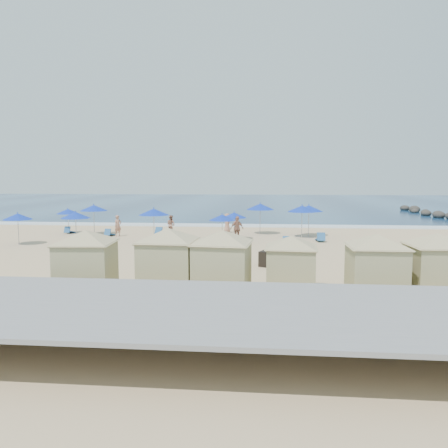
% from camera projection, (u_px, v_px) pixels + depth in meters
% --- Properties ---
extents(ground, '(160.00, 160.00, 0.00)m').
position_uv_depth(ground, '(202.00, 253.00, 27.02)').
color(ground, '#D4B386').
rests_on(ground, ground).
extents(ocean, '(160.00, 80.00, 0.06)m').
position_uv_depth(ocean, '(244.00, 203.00, 81.47)').
color(ocean, navy).
rests_on(ocean, ground).
extents(surf_line, '(160.00, 2.50, 0.08)m').
position_uv_depth(surf_line, '(225.00, 225.00, 42.36)').
color(surf_line, white).
rests_on(surf_line, ground).
extents(seawall, '(160.00, 6.10, 1.22)m').
position_uv_depth(seawall, '(140.00, 306.00, 13.59)').
color(seawall, gray).
rests_on(seawall, ground).
extents(rock_jetty, '(2.56, 26.66, 0.96)m').
position_uv_depth(rock_jetty, '(443.00, 216.00, 49.40)').
color(rock_jetty, '#292522').
rests_on(rock_jetty, ground).
extents(trash_bin, '(1.05, 1.05, 0.80)m').
position_uv_depth(trash_bin, '(268.00, 259.00, 22.83)').
color(trash_bin, black).
rests_on(trash_bin, ground).
extents(cabana_0, '(4.48, 4.48, 2.82)m').
position_uv_depth(cabana_0, '(86.00, 254.00, 17.33)').
color(cabana_0, tan).
rests_on(cabana_0, ground).
extents(cabana_1, '(4.60, 4.60, 2.89)m').
position_uv_depth(cabana_1, '(168.00, 252.00, 17.54)').
color(cabana_1, tan).
rests_on(cabana_1, ground).
extents(cabana_2, '(4.52, 4.52, 2.85)m').
position_uv_depth(cabana_2, '(222.00, 254.00, 17.15)').
color(cabana_2, tan).
rests_on(cabana_2, ground).
extents(cabana_3, '(4.07, 4.07, 2.56)m').
position_uv_depth(cabana_3, '(291.00, 257.00, 17.39)').
color(cabana_3, tan).
rests_on(cabana_3, ground).
extents(cabana_4, '(4.39, 4.39, 2.76)m').
position_uv_depth(cabana_4, '(376.00, 258.00, 16.63)').
color(cabana_4, tan).
rests_on(cabana_4, ground).
extents(cabana_5, '(4.40, 4.40, 2.76)m').
position_uv_depth(cabana_5, '(437.00, 257.00, 16.81)').
color(cabana_5, tan).
rests_on(cabana_5, ground).
extents(umbrella_0, '(2.22, 2.22, 2.53)m').
position_uv_depth(umbrella_0, '(94.00, 208.00, 35.58)').
color(umbrella_0, '#A5A8AD').
rests_on(umbrella_0, ground).
extents(umbrella_1, '(1.99, 1.99, 2.27)m').
position_uv_depth(umbrella_1, '(18.00, 217.00, 30.13)').
color(umbrella_1, '#A5A8AD').
rests_on(umbrella_1, ground).
extents(umbrella_2, '(1.88, 1.88, 2.14)m').
position_uv_depth(umbrella_2, '(68.00, 211.00, 36.28)').
color(umbrella_2, '#A5A8AD').
rests_on(umbrella_2, ground).
extents(umbrella_3, '(2.06, 2.06, 2.34)m').
position_uv_depth(umbrella_3, '(76.00, 215.00, 30.54)').
color(umbrella_3, '#A5A8AD').
rests_on(umbrella_3, ground).
extents(umbrella_4, '(2.21, 2.21, 2.52)m').
position_uv_depth(umbrella_4, '(154.00, 212.00, 31.51)').
color(umbrella_4, '#A5A8AD').
rests_on(umbrella_4, ground).
extents(umbrella_5, '(1.90, 1.90, 2.16)m').
position_uv_depth(umbrella_5, '(222.00, 217.00, 30.41)').
color(umbrella_5, '#A5A8AD').
rests_on(umbrella_5, ground).
extents(umbrella_6, '(2.31, 2.31, 2.63)m').
position_uv_depth(umbrella_6, '(260.00, 207.00, 35.80)').
color(umbrella_6, '#A5A8AD').
rests_on(umbrella_6, ground).
extents(umbrella_7, '(1.86, 1.86, 2.12)m').
position_uv_depth(umbrella_7, '(234.00, 215.00, 32.74)').
color(umbrella_7, '#A5A8AD').
rests_on(umbrella_7, ground).
extents(umbrella_8, '(2.28, 2.28, 2.60)m').
position_uv_depth(umbrella_8, '(302.00, 209.00, 33.71)').
color(umbrella_8, '#A5A8AD').
rests_on(umbrella_8, ground).
extents(umbrella_9, '(2.25, 2.25, 2.57)m').
position_uv_depth(umbrella_9, '(309.00, 208.00, 34.51)').
color(umbrella_9, '#A5A8AD').
rests_on(umbrella_9, ground).
extents(beach_chair_0, '(0.55, 1.15, 0.62)m').
position_uv_depth(beach_chair_0, '(69.00, 231.00, 36.49)').
color(beach_chair_0, '#285B94').
rests_on(beach_chair_0, ground).
extents(beach_chair_1, '(0.64, 1.19, 0.63)m').
position_uv_depth(beach_chair_1, '(109.00, 233.00, 34.79)').
color(beach_chair_1, '#285B94').
rests_on(beach_chair_1, ground).
extents(beach_chair_2, '(1.00, 1.47, 0.74)m').
position_uv_depth(beach_chair_2, '(161.00, 233.00, 35.02)').
color(beach_chair_2, '#285B94').
rests_on(beach_chair_2, ground).
extents(beach_chair_3, '(1.05, 1.45, 0.73)m').
position_uv_depth(beach_chair_3, '(168.00, 245.00, 28.58)').
color(beach_chair_3, '#285B94').
rests_on(beach_chair_3, ground).
extents(beach_chair_4, '(0.72, 1.24, 0.64)m').
position_uv_depth(beach_chair_4, '(287.00, 242.00, 30.29)').
color(beach_chair_4, '#285B94').
rests_on(beach_chair_4, ground).
extents(beach_chair_5, '(0.61, 1.31, 0.72)m').
position_uv_depth(beach_chair_5, '(320.00, 238.00, 31.75)').
color(beach_chair_5, '#285B94').
rests_on(beach_chair_5, ground).
extents(beachgoer_0, '(0.70, 0.73, 1.69)m').
position_uv_depth(beachgoer_0, '(118.00, 226.00, 34.62)').
color(beachgoer_0, '#B07861').
rests_on(beachgoer_0, ground).
extents(beachgoer_1, '(0.97, 0.91, 1.59)m').
position_uv_depth(beachgoer_1, '(171.00, 225.00, 35.91)').
color(beachgoer_1, '#B07861').
rests_on(beachgoer_1, ground).
extents(beachgoer_2, '(1.16, 0.99, 1.86)m').
position_uv_depth(beachgoer_2, '(237.00, 229.00, 31.88)').
color(beachgoer_2, '#B07861').
rests_on(beachgoer_2, ground).
extents(beachgoer_3, '(0.66, 0.89, 1.65)m').
position_uv_depth(beachgoer_3, '(227.00, 223.00, 36.85)').
color(beachgoer_3, '#B07861').
rests_on(beachgoer_3, ground).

